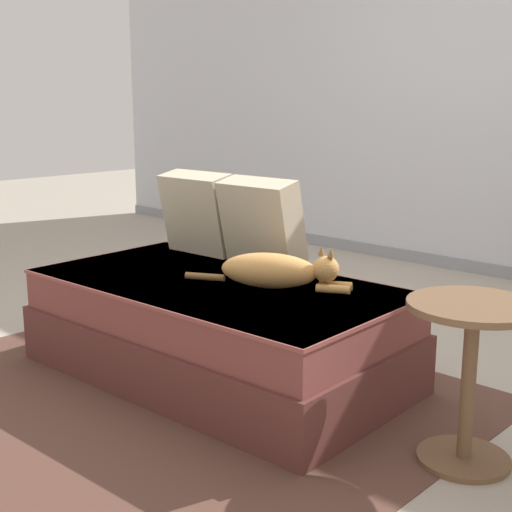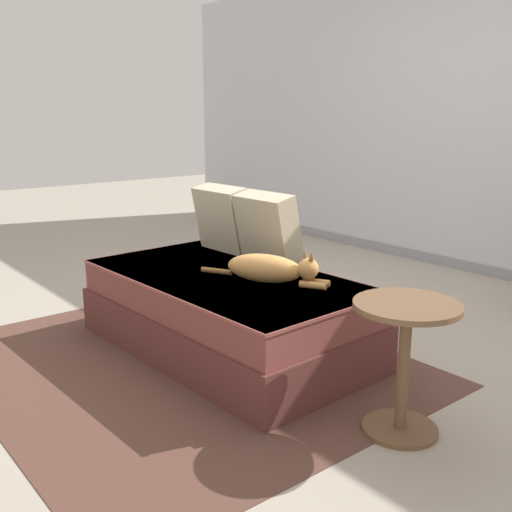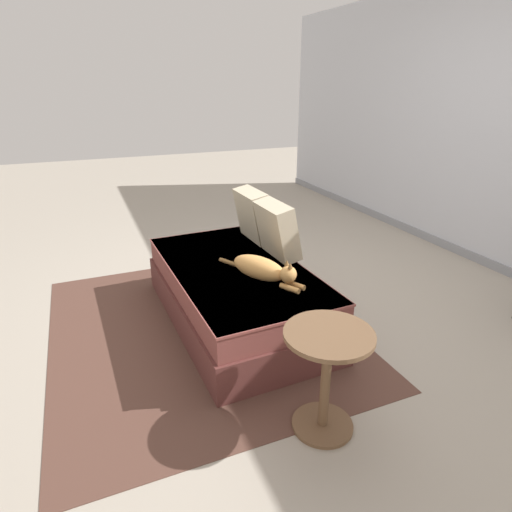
{
  "view_description": "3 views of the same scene",
  "coord_description": "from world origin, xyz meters",
  "px_view_note": "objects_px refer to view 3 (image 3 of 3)",
  "views": [
    {
      "loc": [
        2.22,
        -2.49,
        1.23
      ],
      "look_at": [
        0.15,
        -0.3,
        0.56
      ],
      "focal_mm": 50.0,
      "sensor_mm": 36.0,
      "label": 1
    },
    {
      "loc": [
        2.59,
        -2.28,
        1.33
      ],
      "look_at": [
        0.15,
        -0.3,
        0.56
      ],
      "focal_mm": 42.0,
      "sensor_mm": 36.0,
      "label": 2
    },
    {
      "loc": [
        2.66,
        -1.34,
        1.68
      ],
      "look_at": [
        0.15,
        -0.3,
        0.56
      ],
      "focal_mm": 30.0,
      "sensor_mm": 36.0,
      "label": 3
    }
  ],
  "objects_px": {
    "side_table": "(327,367)",
    "cat": "(262,269)",
    "couch": "(236,293)",
    "throw_pillow_corner": "(254,215)",
    "throw_pillow_middle": "(277,230)"
  },
  "relations": [
    {
      "from": "throw_pillow_corner",
      "to": "side_table",
      "type": "xyz_separation_m",
      "value": [
        1.67,
        -0.3,
        -0.28
      ]
    },
    {
      "from": "throw_pillow_middle",
      "to": "side_table",
      "type": "xyz_separation_m",
      "value": [
        1.25,
        -0.31,
        -0.28
      ]
    },
    {
      "from": "side_table",
      "to": "cat",
      "type": "bearing_deg",
      "value": 176.79
    },
    {
      "from": "throw_pillow_corner",
      "to": "cat",
      "type": "distance_m",
      "value": 0.8
    },
    {
      "from": "couch",
      "to": "throw_pillow_corner",
      "type": "xyz_separation_m",
      "value": [
        -0.48,
        0.34,
        0.43
      ]
    },
    {
      "from": "throw_pillow_corner",
      "to": "cat",
      "type": "height_order",
      "value": "throw_pillow_corner"
    },
    {
      "from": "throw_pillow_middle",
      "to": "cat",
      "type": "bearing_deg",
      "value": -38.51
    },
    {
      "from": "throw_pillow_middle",
      "to": "side_table",
      "type": "distance_m",
      "value": 1.32
    },
    {
      "from": "side_table",
      "to": "throw_pillow_middle",
      "type": "bearing_deg",
      "value": 165.92
    },
    {
      "from": "throw_pillow_corner",
      "to": "side_table",
      "type": "bearing_deg",
      "value": -10.12
    },
    {
      "from": "couch",
      "to": "throw_pillow_corner",
      "type": "bearing_deg",
      "value": 144.44
    },
    {
      "from": "throw_pillow_corner",
      "to": "throw_pillow_middle",
      "type": "distance_m",
      "value": 0.42
    },
    {
      "from": "cat",
      "to": "couch",
      "type": "bearing_deg",
      "value": -160.98
    },
    {
      "from": "side_table",
      "to": "throw_pillow_corner",
      "type": "bearing_deg",
      "value": 169.88
    },
    {
      "from": "couch",
      "to": "throw_pillow_corner",
      "type": "distance_m",
      "value": 0.73
    }
  ]
}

